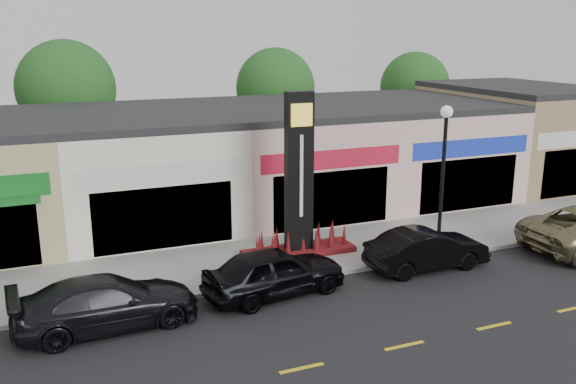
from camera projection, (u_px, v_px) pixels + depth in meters
name	position (u px, v px, depth m)	size (l,w,h in m)	color
ground	(261.00, 318.00, 17.90)	(120.00, 120.00, 0.00)	black
sidewalk	(220.00, 265.00, 21.77)	(52.00, 4.30, 0.15)	gray
curb	(239.00, 289.00, 19.76)	(52.00, 0.20, 0.15)	gray
shop_cream	(141.00, 166.00, 27.02)	(7.00, 10.01, 4.80)	silver
shop_pink_w	(287.00, 154.00, 29.58)	(7.00, 10.01, 4.80)	beige
shop_pink_e	(410.00, 145.00, 32.14)	(7.00, 10.01, 4.80)	beige
shop_tan	(515.00, 132.00, 34.64)	(7.00, 10.01, 5.30)	#896F4F
tree_rear_west	(66.00, 89.00, 32.58)	(5.20, 5.20, 7.83)	#382619
tree_rear_mid	(275.00, 88.00, 37.05)	(4.80, 4.80, 7.29)	#382619
tree_rear_east	(415.00, 87.00, 40.78)	(4.60, 4.60, 6.94)	#382619
lamp_east_near	(443.00, 164.00, 22.18)	(0.44, 0.44, 5.47)	black
pylon_sign	(299.00, 199.00, 22.18)	(4.20, 1.30, 6.00)	#621310
car_dark_sedan	(107.00, 303.00, 17.17)	(5.13, 2.08, 1.49)	black
car_black_sedan	(275.00, 272.00, 19.29)	(4.62, 1.86, 1.57)	black
car_black_conv	(427.00, 249.00, 21.47)	(4.41, 1.54, 1.45)	black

